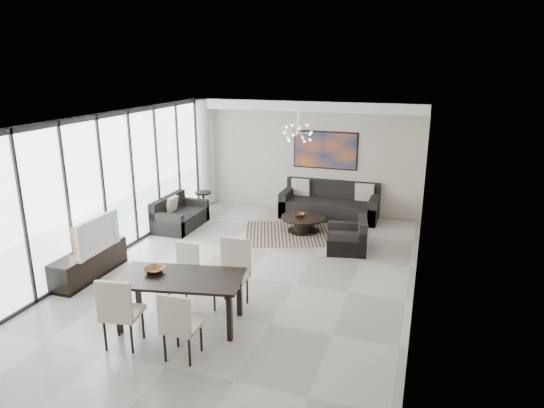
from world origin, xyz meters
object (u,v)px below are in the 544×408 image
at_px(coffee_table, 303,223).
at_px(television, 93,234).
at_px(sofa_main, 330,206).
at_px(tv_console, 89,263).
at_px(dining_table, 180,282).

bearing_deg(coffee_table, television, -129.39).
bearing_deg(television, coffee_table, -40.13).
relative_size(sofa_main, tv_console, 1.45).
distance_m(coffee_table, television, 4.75).
bearing_deg(sofa_main, dining_table, -100.30).
xyz_separation_m(coffee_table, dining_table, (-0.71, -4.61, 0.48)).
xyz_separation_m(sofa_main, dining_table, (-1.07, -5.90, 0.39)).
height_order(tv_console, dining_table, dining_table).
bearing_deg(sofa_main, tv_console, -125.42).
distance_m(sofa_main, dining_table, 6.01).
height_order(sofa_main, television, television).
xyz_separation_m(television, dining_table, (2.27, -0.97, -0.16)).
relative_size(television, dining_table, 0.57).
height_order(coffee_table, tv_console, tv_console).
distance_m(tv_console, dining_table, 2.66).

